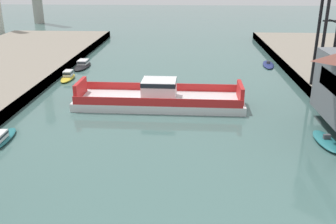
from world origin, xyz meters
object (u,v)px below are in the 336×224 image
object	(u,v)px
moored_boat_near_right	(268,64)
moored_boat_mid_left	(326,141)
moored_boat_far_left	(0,139)
moored_boat_near_left	(68,76)
moored_boat_far_right	(83,65)
chain_ferry	(159,98)

from	to	relation	value
moored_boat_near_right	moored_boat_mid_left	world-z (taller)	moored_boat_mid_left
moored_boat_far_left	moored_boat_mid_left	bearing A→B (deg)	2.86
moored_boat_near_left	moored_boat_near_right	world-z (taller)	moored_boat_near_left
moored_boat_far_left	moored_boat_far_right	world-z (taller)	moored_boat_far_right
moored_boat_near_right	moored_boat_mid_left	bearing A→B (deg)	-91.27
chain_ferry	moored_boat_near_left	bearing A→B (deg)	142.97
chain_ferry	moored_boat_far_left	world-z (taller)	chain_ferry
moored_boat_mid_left	moored_boat_far_right	size ratio (longest dim) A/B	0.76
chain_ferry	moored_boat_near_left	xyz separation A→B (m)	(-16.82, 12.69, -0.56)
moored_boat_near_right	moored_boat_mid_left	distance (m)	36.24
moored_boat_mid_left	moored_boat_far_right	bearing A→B (deg)	137.29
moored_boat_near_right	moored_boat_far_left	world-z (taller)	moored_boat_far_left
moored_boat_mid_left	moored_boat_far_left	distance (m)	35.41
moored_boat_near_left	moored_boat_mid_left	xyz separation A→B (m)	(35.80, -24.07, -0.25)
chain_ferry	moored_boat_near_right	distance (m)	31.78
moored_boat_near_left	moored_boat_near_right	xyz separation A→B (m)	(36.61, 12.16, -0.33)
moored_boat_near_right	moored_boat_far_right	xyz separation A→B (m)	(-36.42, -3.35, 0.28)
chain_ferry	moored_boat_near_left	size ratio (longest dim) A/B	3.94
moored_boat_mid_left	chain_ferry	bearing A→B (deg)	149.05
moored_boat_far_left	moored_boat_near_right	bearing A→B (deg)	46.41
moored_boat_mid_left	moored_boat_far_right	distance (m)	48.48
moored_boat_far_left	moored_boat_far_right	size ratio (longest dim) A/B	0.86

